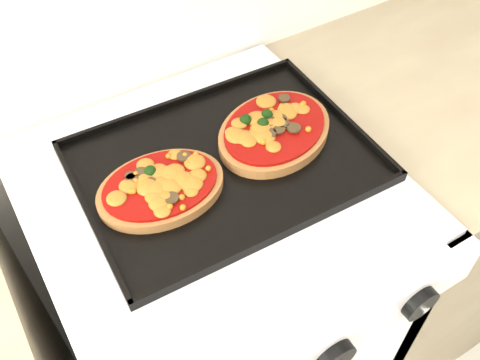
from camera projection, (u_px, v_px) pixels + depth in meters
stove at (220, 312)px, 1.24m from camera, size 0.60×0.60×0.91m
control_panel at (322, 349)px, 0.76m from camera, size 0.60×0.02×0.09m
knob_center at (335, 358)px, 0.75m from camera, size 0.06×0.02×0.06m
knob_right at (420, 304)px, 0.81m from camera, size 0.06×0.02×0.06m
baking_tray at (225, 161)px, 0.91m from camera, size 0.50×0.38×0.02m
pizza_left at (161, 187)px, 0.86m from camera, size 0.22×0.17×0.03m
pizza_right at (274, 130)px, 0.94m from camera, size 0.27×0.24×0.03m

